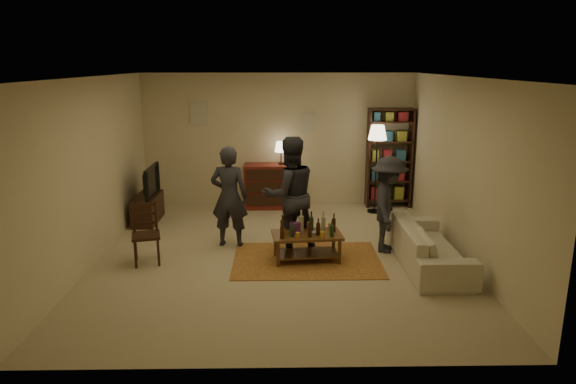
{
  "coord_description": "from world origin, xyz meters",
  "views": [
    {
      "loc": [
        0.01,
        -7.44,
        2.91
      ],
      "look_at": [
        0.14,
        0.1,
        0.99
      ],
      "focal_mm": 32.0,
      "sensor_mm": 36.0,
      "label": 1
    }
  ],
  "objects_px": {
    "sofa": "(429,245)",
    "person_by_sofa": "(388,204)",
    "floor_lamp": "(377,139)",
    "dining_chair": "(146,231)",
    "person_right": "(290,195)",
    "coffee_table": "(307,236)",
    "dresser": "(269,185)",
    "person_left": "(229,197)",
    "bookshelf": "(389,157)",
    "tv_stand": "(147,202)"
  },
  "relations": [
    {
      "from": "bookshelf",
      "to": "person_right",
      "type": "bearing_deg",
      "value": -129.12
    },
    {
      "from": "dining_chair",
      "to": "person_by_sofa",
      "type": "xyz_separation_m",
      "value": [
        3.67,
        0.4,
        0.28
      ]
    },
    {
      "from": "person_right",
      "to": "person_by_sofa",
      "type": "bearing_deg",
      "value": 159.13
    },
    {
      "from": "tv_stand",
      "to": "dresser",
      "type": "height_order",
      "value": "dresser"
    },
    {
      "from": "sofa",
      "to": "person_left",
      "type": "relative_size",
      "value": 1.27
    },
    {
      "from": "tv_stand",
      "to": "person_by_sofa",
      "type": "height_order",
      "value": "person_by_sofa"
    },
    {
      "from": "coffee_table",
      "to": "tv_stand",
      "type": "height_order",
      "value": "tv_stand"
    },
    {
      "from": "sofa",
      "to": "tv_stand",
      "type": "bearing_deg",
      "value": 64.66
    },
    {
      "from": "coffee_table",
      "to": "person_right",
      "type": "xyz_separation_m",
      "value": [
        -0.25,
        0.43,
        0.53
      ]
    },
    {
      "from": "dresser",
      "to": "coffee_table",
      "type": "bearing_deg",
      "value": -78.17
    },
    {
      "from": "floor_lamp",
      "to": "bookshelf",
      "type": "bearing_deg",
      "value": 51.79
    },
    {
      "from": "coffee_table",
      "to": "tv_stand",
      "type": "xyz_separation_m",
      "value": [
        -2.86,
        2.0,
        0.0
      ]
    },
    {
      "from": "dresser",
      "to": "person_left",
      "type": "height_order",
      "value": "person_left"
    },
    {
      "from": "sofa",
      "to": "dresser",
      "type": "bearing_deg",
      "value": 37.54
    },
    {
      "from": "sofa",
      "to": "person_by_sofa",
      "type": "height_order",
      "value": "person_by_sofa"
    },
    {
      "from": "bookshelf",
      "to": "person_by_sofa",
      "type": "distance_m",
      "value": 2.66
    },
    {
      "from": "bookshelf",
      "to": "person_left",
      "type": "relative_size",
      "value": 1.23
    },
    {
      "from": "dresser",
      "to": "sofa",
      "type": "height_order",
      "value": "dresser"
    },
    {
      "from": "tv_stand",
      "to": "dining_chair",
      "type": "bearing_deg",
      "value": -76.65
    },
    {
      "from": "dining_chair",
      "to": "floor_lamp",
      "type": "relative_size",
      "value": 0.53
    },
    {
      "from": "bookshelf",
      "to": "person_by_sofa",
      "type": "bearing_deg",
      "value": -101.91
    },
    {
      "from": "sofa",
      "to": "person_by_sofa",
      "type": "relative_size",
      "value": 1.37
    },
    {
      "from": "floor_lamp",
      "to": "sofa",
      "type": "xyz_separation_m",
      "value": [
        0.29,
        -2.75,
        -1.17
      ]
    },
    {
      "from": "coffee_table",
      "to": "person_left",
      "type": "xyz_separation_m",
      "value": [
        -1.21,
        0.69,
        0.44
      ]
    },
    {
      "from": "tv_stand",
      "to": "person_right",
      "type": "xyz_separation_m",
      "value": [
        2.62,
        -1.57,
        0.53
      ]
    },
    {
      "from": "coffee_table",
      "to": "dining_chair",
      "type": "bearing_deg",
      "value": -179.7
    },
    {
      "from": "dining_chair",
      "to": "bookshelf",
      "type": "xyz_separation_m",
      "value": [
        4.21,
        2.99,
        0.55
      ]
    },
    {
      "from": "dining_chair",
      "to": "sofa",
      "type": "bearing_deg",
      "value": -16.94
    },
    {
      "from": "bookshelf",
      "to": "floor_lamp",
      "type": "relative_size",
      "value": 1.16
    },
    {
      "from": "bookshelf",
      "to": "person_right",
      "type": "xyz_separation_m",
      "value": [
        -2.08,
        -2.55,
        -0.12
      ]
    },
    {
      "from": "coffee_table",
      "to": "dresser",
      "type": "relative_size",
      "value": 0.79
    },
    {
      "from": "dining_chair",
      "to": "person_right",
      "type": "relative_size",
      "value": 0.51
    },
    {
      "from": "dining_chair",
      "to": "bookshelf",
      "type": "relative_size",
      "value": 0.46
    },
    {
      "from": "person_right",
      "to": "coffee_table",
      "type": "bearing_deg",
      "value": 100.59
    },
    {
      "from": "bookshelf",
      "to": "person_left",
      "type": "xyz_separation_m",
      "value": [
        -3.03,
        -2.29,
        -0.21
      ]
    },
    {
      "from": "person_left",
      "to": "person_right",
      "type": "xyz_separation_m",
      "value": [
        0.96,
        -0.26,
        0.09
      ]
    },
    {
      "from": "person_right",
      "to": "person_by_sofa",
      "type": "relative_size",
      "value": 1.2
    },
    {
      "from": "person_left",
      "to": "sofa",
      "type": "bearing_deg",
      "value": 171.83
    },
    {
      "from": "tv_stand",
      "to": "floor_lamp",
      "type": "bearing_deg",
      "value": 7.2
    },
    {
      "from": "coffee_table",
      "to": "sofa",
      "type": "relative_size",
      "value": 0.52
    },
    {
      "from": "person_right",
      "to": "tv_stand",
      "type": "bearing_deg",
      "value": -50.53
    },
    {
      "from": "dining_chair",
      "to": "tv_stand",
      "type": "height_order",
      "value": "tv_stand"
    },
    {
      "from": "bookshelf",
      "to": "person_left",
      "type": "height_order",
      "value": "bookshelf"
    },
    {
      "from": "person_left",
      "to": "dining_chair",
      "type": "bearing_deg",
      "value": 39.0
    },
    {
      "from": "sofa",
      "to": "person_right",
      "type": "relative_size",
      "value": 1.14
    },
    {
      "from": "dining_chair",
      "to": "floor_lamp",
      "type": "height_order",
      "value": "floor_lamp"
    },
    {
      "from": "dresser",
      "to": "person_right",
      "type": "height_order",
      "value": "person_right"
    },
    {
      "from": "tv_stand",
      "to": "person_right",
      "type": "distance_m",
      "value": 3.1
    },
    {
      "from": "dresser",
      "to": "person_left",
      "type": "bearing_deg",
      "value": -105.02
    },
    {
      "from": "floor_lamp",
      "to": "person_by_sofa",
      "type": "distance_m",
      "value": 2.28
    }
  ]
}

